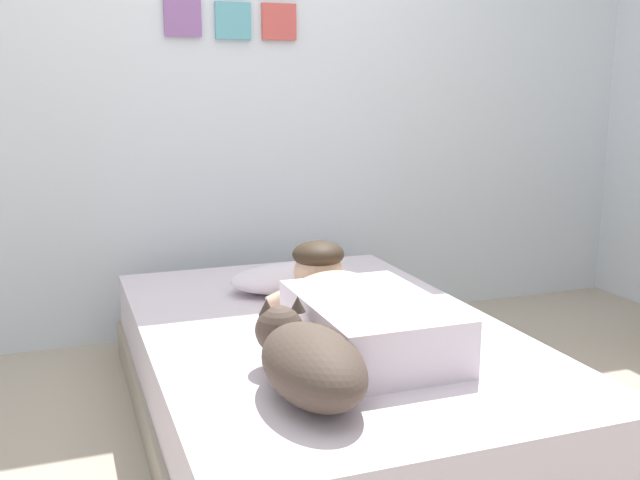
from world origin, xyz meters
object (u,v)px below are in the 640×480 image
at_px(bed, 323,376).
at_px(coffee_cup, 324,278).
at_px(pillow, 291,278).
at_px(dog, 308,360).
at_px(cell_phone, 331,357).
at_px(person_lying, 354,309).

bearing_deg(bed, coffee_cup, 69.56).
distance_m(pillow, coffee_cup, 0.16).
height_order(dog, coffee_cup, dog).
relative_size(dog, cell_phone, 4.11).
relative_size(pillow, person_lying, 0.57).
bearing_deg(coffee_cup, person_lying, -101.53).
bearing_deg(bed, person_lying, -72.62).
xyz_separation_m(bed, person_lying, (0.05, -0.17, 0.30)).
xyz_separation_m(bed, cell_phone, (-0.09, -0.31, 0.20)).
relative_size(pillow, cell_phone, 3.71).
relative_size(pillow, dog, 0.90).
height_order(pillow, coffee_cup, pillow).
bearing_deg(cell_phone, bed, 73.93).
relative_size(pillow, coffee_cup, 4.16).
distance_m(bed, coffee_cup, 0.59).
bearing_deg(person_lying, coffee_cup, 78.47).
height_order(bed, person_lying, person_lying).
height_order(bed, cell_phone, cell_phone).
bearing_deg(dog, pillow, 74.74).
bearing_deg(pillow, coffee_cup, 7.40).
bearing_deg(person_lying, bed, 107.38).
bearing_deg(bed, pillow, 86.08).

